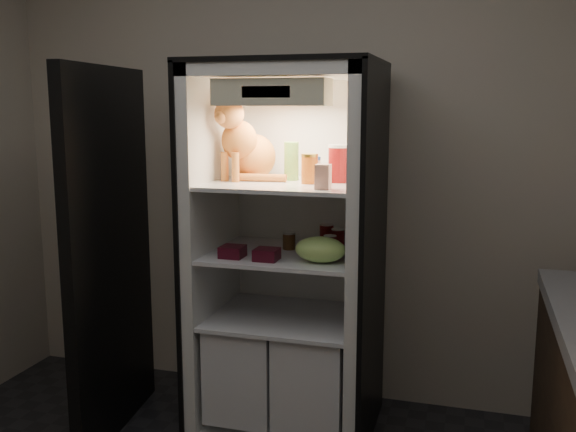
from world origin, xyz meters
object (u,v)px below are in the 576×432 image
at_px(soda_can_a, 327,237).
at_px(soda_can_b, 338,241).
at_px(soda_can_c, 330,247).
at_px(condiment_jar, 289,241).
at_px(cream_carton, 323,177).
at_px(berry_box_left, 232,252).
at_px(refrigerator, 289,278).
at_px(berry_box_right, 267,254).
at_px(salsa_jar, 310,169).
at_px(grape_bag, 320,249).
at_px(mayo_tub, 312,168).
at_px(pepper_jar, 339,163).
at_px(parmesan_shaker, 291,161).
at_px(tabby_cat, 246,147).

distance_m(soda_can_a, soda_can_b, 0.10).
bearing_deg(soda_can_c, soda_can_a, 107.60).
bearing_deg(condiment_jar, soda_can_c, -30.40).
height_order(cream_carton, berry_box_left, cream_carton).
bearing_deg(soda_can_a, refrigerator, -164.06).
bearing_deg(soda_can_b, soda_can_a, 138.84).
bearing_deg(berry_box_right, salsa_jar, 47.30).
distance_m(soda_can_c, grape_bag, 0.08).
xyz_separation_m(mayo_tub, soda_can_c, (0.14, -0.22, -0.35)).
height_order(pepper_jar, berry_box_right, pepper_jar).
bearing_deg(parmesan_shaker, soda_can_c, -35.69).
distance_m(tabby_cat, parmesan_shaker, 0.24).
height_order(salsa_jar, soda_can_a, salsa_jar).
height_order(refrigerator, grape_bag, refrigerator).
bearing_deg(soda_can_a, berry_box_left, -143.68).
distance_m(soda_can_b, berry_box_right, 0.38).
bearing_deg(parmesan_shaker, berry_box_right, -97.90).
height_order(mayo_tub, berry_box_left, mayo_tub).
distance_m(tabby_cat, soda_can_a, 0.61).
height_order(parmesan_shaker, berry_box_left, parmesan_shaker).
distance_m(refrigerator, parmesan_shaker, 0.60).
relative_size(mayo_tub, soda_can_c, 1.03).
relative_size(parmesan_shaker, grape_bag, 0.80).
distance_m(tabby_cat, soda_can_b, 0.66).
relative_size(pepper_jar, soda_can_c, 1.61).
distance_m(parmesan_shaker, grape_bag, 0.51).
distance_m(pepper_jar, soda_can_c, 0.42).
xyz_separation_m(refrigerator, salsa_jar, (0.12, -0.07, 0.57)).
relative_size(soda_can_c, berry_box_left, 1.03).
height_order(tabby_cat, parmesan_shaker, tabby_cat).
height_order(soda_can_a, berry_box_right, soda_can_a).
relative_size(mayo_tub, soda_can_b, 0.97).
relative_size(tabby_cat, berry_box_left, 4.00).
xyz_separation_m(pepper_jar, grape_bag, (-0.03, -0.23, -0.38)).
bearing_deg(tabby_cat, soda_can_b, 17.88).
relative_size(grape_bag, berry_box_left, 2.17).
height_order(soda_can_b, condiment_jar, soda_can_b).
bearing_deg(berry_box_left, grape_bag, 3.45).
xyz_separation_m(salsa_jar, grape_bag, (0.09, -0.14, -0.36)).
height_order(mayo_tub, berry_box_right, mayo_tub).
relative_size(refrigerator, mayo_tub, 16.05).
distance_m(soda_can_c, condiment_jar, 0.28).
height_order(tabby_cat, berry_box_right, tabby_cat).
xyz_separation_m(refrigerator, berry_box_left, (-0.21, -0.24, 0.18)).
bearing_deg(grape_bag, salsa_jar, 122.87).
distance_m(tabby_cat, berry_box_left, 0.55).
height_order(refrigerator, condiment_jar, refrigerator).
relative_size(tabby_cat, soda_can_b, 3.64).
relative_size(parmesan_shaker, salsa_jar, 1.34).
distance_m(salsa_jar, grape_bag, 0.40).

